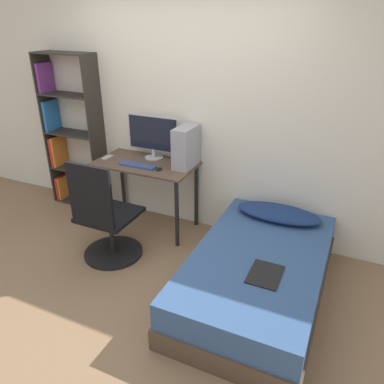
{
  "coord_description": "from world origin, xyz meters",
  "views": [
    {
      "loc": [
        1.68,
        -2.06,
        2.23
      ],
      "look_at": [
        0.38,
        0.77,
        0.75
      ],
      "focal_mm": 35.0,
      "sensor_mm": 36.0,
      "label": 1
    }
  ],
  "objects_px": {
    "bed": "(257,274)",
    "pc_tower": "(186,147)",
    "keyboard": "(138,165)",
    "office_chair": "(106,223)",
    "monitor": "(153,135)",
    "bookshelf": "(68,136)"
  },
  "relations": [
    {
      "from": "office_chair",
      "to": "monitor",
      "type": "xyz_separation_m",
      "value": [
        0.03,
        0.91,
        0.64
      ]
    },
    {
      "from": "office_chair",
      "to": "bed",
      "type": "bearing_deg",
      "value": 3.51
    },
    {
      "from": "bed",
      "to": "keyboard",
      "type": "relative_size",
      "value": 4.45
    },
    {
      "from": "bed",
      "to": "monitor",
      "type": "xyz_separation_m",
      "value": [
        -1.47,
        0.82,
        0.83
      ]
    },
    {
      "from": "bed",
      "to": "monitor",
      "type": "bearing_deg",
      "value": 150.96
    },
    {
      "from": "bookshelf",
      "to": "bed",
      "type": "bearing_deg",
      "value": -16.55
    },
    {
      "from": "office_chair",
      "to": "bookshelf",
      "type": "bearing_deg",
      "value": 142.64
    },
    {
      "from": "office_chair",
      "to": "monitor",
      "type": "bearing_deg",
      "value": 87.83
    },
    {
      "from": "bed",
      "to": "bookshelf",
      "type": "bearing_deg",
      "value": 163.45
    },
    {
      "from": "bed",
      "to": "keyboard",
      "type": "bearing_deg",
      "value": 160.9
    },
    {
      "from": "bed",
      "to": "pc_tower",
      "type": "height_order",
      "value": "pc_tower"
    },
    {
      "from": "office_chair",
      "to": "bed",
      "type": "height_order",
      "value": "office_chair"
    },
    {
      "from": "bed",
      "to": "pc_tower",
      "type": "relative_size",
      "value": 4.37
    },
    {
      "from": "bookshelf",
      "to": "bed",
      "type": "relative_size",
      "value": 1.0
    },
    {
      "from": "office_chair",
      "to": "bed",
      "type": "relative_size",
      "value": 0.57
    },
    {
      "from": "keyboard",
      "to": "pc_tower",
      "type": "distance_m",
      "value": 0.55
    },
    {
      "from": "keyboard",
      "to": "pc_tower",
      "type": "relative_size",
      "value": 0.98
    },
    {
      "from": "office_chair",
      "to": "pc_tower",
      "type": "relative_size",
      "value": 2.49
    },
    {
      "from": "monitor",
      "to": "bookshelf",
      "type": "bearing_deg",
      "value": -178.8
    },
    {
      "from": "bookshelf",
      "to": "office_chair",
      "type": "height_order",
      "value": "bookshelf"
    },
    {
      "from": "office_chair",
      "to": "monitor",
      "type": "distance_m",
      "value": 1.11
    },
    {
      "from": "office_chair",
      "to": "pc_tower",
      "type": "height_order",
      "value": "pc_tower"
    }
  ]
}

